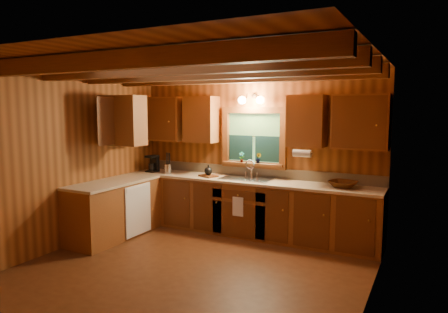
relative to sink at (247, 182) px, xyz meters
name	(u,v)px	position (x,y,z in m)	size (l,w,h in m)	color
room	(195,167)	(0.00, -1.60, 0.44)	(4.20, 4.20, 4.20)	#512A13
ceiling_beams	(194,70)	(0.00, -1.60, 1.63)	(4.20, 2.54, 0.18)	brown
base_cabinets	(211,208)	(-0.49, -0.32, -0.43)	(4.20, 2.22, 0.86)	brown
countertop	(211,181)	(-0.48, -0.31, 0.02)	(4.20, 2.24, 0.04)	tan
backsplash	(254,172)	(0.00, 0.28, 0.12)	(4.20, 0.02, 0.16)	tan
dishwasher_panel	(138,210)	(-1.47, -0.92, -0.43)	(0.02, 0.60, 0.80)	white
upper_cabinets	(211,120)	(-0.56, -0.18, 0.98)	(4.19, 1.77, 0.78)	brown
window	(254,139)	(0.00, 0.26, 0.67)	(1.12, 0.08, 1.00)	brown
window_sill	(252,164)	(0.00, 0.22, 0.26)	(1.06, 0.14, 0.04)	brown
wall_sconce	(251,100)	(0.00, 0.14, 1.31)	(0.45, 0.21, 0.17)	black
paper_towel_roll	(302,153)	(0.92, -0.07, 0.51)	(0.11, 0.11, 0.27)	white
dish_towel	(238,207)	(0.00, -0.34, -0.34)	(0.18, 0.01, 0.30)	white
sink	(247,182)	(0.00, 0.00, 0.00)	(0.82, 0.48, 0.43)	silver
coffee_maker	(153,164)	(-1.81, -0.07, 0.19)	(0.17, 0.21, 0.30)	black
utensil_crock	(168,168)	(-1.48, -0.09, 0.13)	(0.13, 0.13, 0.36)	silver
cutting_board	(208,176)	(-0.67, -0.08, 0.06)	(0.29, 0.21, 0.03)	#562B12
teakettle	(208,171)	(-0.67, -0.08, 0.14)	(0.13, 0.13, 0.17)	black
wicker_basket	(343,184)	(1.51, -0.01, 0.09)	(0.39, 0.39, 0.10)	#48230C
potted_plant_left	(242,157)	(-0.18, 0.18, 0.37)	(0.09, 0.06, 0.17)	#562B12
potted_plant_right	(258,158)	(0.11, 0.20, 0.37)	(0.09, 0.08, 0.17)	#562B12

